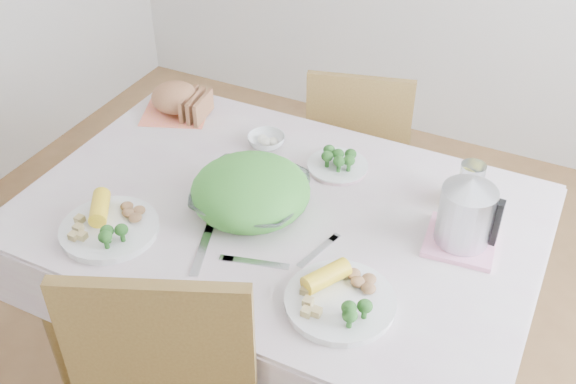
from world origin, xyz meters
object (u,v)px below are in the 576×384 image
at_px(salad_bowl, 251,198).
at_px(dinner_plate_left, 110,229).
at_px(dining_table, 280,299).
at_px(yellow_mug, 458,195).
at_px(electric_kettle, 467,209).
at_px(dinner_plate_right, 340,302).
at_px(chair_far, 360,151).

bearing_deg(salad_bowl, dinner_plate_left, -138.42).
relative_size(dining_table, yellow_mug, 14.33).
relative_size(dining_table, salad_bowl, 4.23).
bearing_deg(dinner_plate_left, yellow_mug, 33.21).
relative_size(dinner_plate_left, electric_kettle, 1.34).
bearing_deg(yellow_mug, dinner_plate_left, -146.79).
xyz_separation_m(dining_table, dinner_plate_left, (-0.38, -0.31, 0.40)).
relative_size(dinner_plate_right, yellow_mug, 2.90).
height_order(dining_table, dinner_plate_right, dinner_plate_right).
relative_size(salad_bowl, yellow_mug, 3.39).
xyz_separation_m(salad_bowl, yellow_mug, (0.54, 0.28, -0.00)).
bearing_deg(dinner_plate_left, dinner_plate_right, 2.68).
bearing_deg(dining_table, dinner_plate_left, -141.51).
distance_m(dinner_plate_left, dinner_plate_right, 0.70).
distance_m(dining_table, dinner_plate_right, 0.57).
relative_size(salad_bowl, dinner_plate_right, 1.17).
xyz_separation_m(salad_bowl, dinner_plate_right, (0.39, -0.24, -0.03)).
xyz_separation_m(dinner_plate_right, electric_kettle, (0.21, 0.36, 0.11)).
height_order(chair_far, dinner_plate_left, chair_far).
xyz_separation_m(chair_far, dinner_plate_right, (0.35, -1.09, 0.31)).
distance_m(yellow_mug, electric_kettle, 0.19).
relative_size(dining_table, dinner_plate_left, 4.97).
height_order(salad_bowl, dinner_plate_right, salad_bowl).
distance_m(salad_bowl, dinner_plate_left, 0.41).
bearing_deg(chair_far, salad_bowl, 72.80).
bearing_deg(dinner_plate_left, salad_bowl, 41.58).
relative_size(yellow_mug, electric_kettle, 0.47).
relative_size(chair_far, dinner_plate_left, 3.20).
height_order(yellow_mug, electric_kettle, electric_kettle).
distance_m(dinner_plate_left, electric_kettle, 1.00).
distance_m(chair_far, yellow_mug, 0.83).
distance_m(dinner_plate_left, yellow_mug, 1.02).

